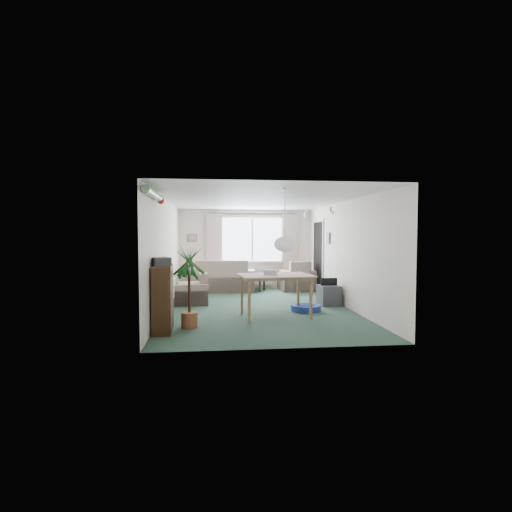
{
  "coord_description": "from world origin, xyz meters",
  "views": [
    {
      "loc": [
        -0.99,
        -8.83,
        1.63
      ],
      "look_at": [
        0.0,
        0.3,
        1.15
      ],
      "focal_mm": 28.0,
      "sensor_mm": 36.0,
      "label": 1
    }
  ],
  "objects": [
    {
      "name": "curtain_right",
      "position": [
        1.35,
        3.13,
        1.27
      ],
      "size": [
        0.45,
        0.08,
        2.0
      ],
      "primitive_type": "cube",
      "color": "beige"
    },
    {
      "name": "armchair_corner",
      "position": [
        1.48,
        2.73,
        0.43
      ],
      "size": [
        1.03,
        0.98,
        0.87
      ],
      "primitive_type": "cube",
      "rotation": [
        0.0,
        0.0,
        3.21
      ],
      "color": "beige",
      "rests_on": "ground"
    },
    {
      "name": "curtain_rod",
      "position": [
        0.2,
        3.15,
        2.27
      ],
      "size": [
        2.6,
        0.03,
        0.03
      ],
      "primitive_type": "cube",
      "color": "black"
    },
    {
      "name": "bauble_cluster_a",
      "position": [
        1.3,
        0.9,
        2.22
      ],
      "size": [
        0.2,
        0.2,
        0.2
      ],
      "primitive_type": "sphere",
      "color": "silver"
    },
    {
      "name": "bookshelf",
      "position": [
        -1.84,
        -1.94,
        0.56
      ],
      "size": [
        0.35,
        0.93,
        1.12
      ],
      "primitive_type": "cube",
      "rotation": [
        0.0,
        0.0,
        0.04
      ],
      "color": "black",
      "rests_on": "ground"
    },
    {
      "name": "curtain_left",
      "position": [
        -0.95,
        3.13,
        1.27
      ],
      "size": [
        0.45,
        0.08,
        2.0
      ],
      "primitive_type": "cube",
      "color": "beige"
    },
    {
      "name": "bauble_cluster_b",
      "position": [
        1.6,
        -0.3,
        2.22
      ],
      "size": [
        0.2,
        0.2,
        0.2
      ],
      "primitive_type": "sphere",
      "color": "silver"
    },
    {
      "name": "hifi_box",
      "position": [
        -1.86,
        -2.03,
        1.19
      ],
      "size": [
        0.39,
        0.43,
        0.14
      ],
      "primitive_type": "cube",
      "rotation": [
        0.0,
        0.0,
        0.4
      ],
      "color": "#343439",
      "rests_on": "bookshelf"
    },
    {
      "name": "pendant_lamp",
      "position": [
        0.2,
        -2.3,
        1.48
      ],
      "size": [
        0.36,
        0.36,
        0.36
      ],
      "primitive_type": "sphere",
      "color": "white"
    },
    {
      "name": "photo_frame",
      "position": [
        0.07,
        2.73,
        0.49
      ],
      "size": [
        0.12,
        0.04,
        0.16
      ],
      "primitive_type": "cube",
      "rotation": [
        0.0,
        0.0,
        0.18
      ],
      "color": "brown",
      "rests_on": "coffee_table"
    },
    {
      "name": "coffee_table",
      "position": [
        0.06,
        2.75,
        0.2
      ],
      "size": [
        1.03,
        0.84,
        0.41
      ],
      "primitive_type": "cube",
      "rotation": [
        0.0,
        0.0,
        -0.44
      ],
      "color": "black",
      "rests_on": "ground"
    },
    {
      "name": "wall_picture_right",
      "position": [
        1.98,
        1.2,
        1.55
      ],
      "size": [
        0.03,
        0.24,
        0.3
      ],
      "primitive_type": "cube",
      "color": "brown"
    },
    {
      "name": "tv_cube",
      "position": [
        1.7,
        0.18,
        0.23
      ],
      "size": [
        0.49,
        0.53,
        0.46
      ],
      "primitive_type": "cube",
      "rotation": [
        0.0,
        0.0,
        0.06
      ],
      "color": "#3E3D42",
      "rests_on": "ground"
    },
    {
      "name": "tinsel_garland",
      "position": [
        -1.92,
        -2.3,
        2.28
      ],
      "size": [
        1.6,
        1.6,
        0.12
      ],
      "primitive_type": "cylinder",
      "color": "#196626"
    },
    {
      "name": "doorway",
      "position": [
        1.99,
        2.2,
        1.0
      ],
      "size": [
        0.03,
        0.95,
        2.0
      ],
      "primitive_type": "cube",
      "color": "black"
    },
    {
      "name": "window",
      "position": [
        0.2,
        3.23,
        1.5
      ],
      "size": [
        1.8,
        0.03,
        1.3
      ],
      "primitive_type": "cube",
      "color": "white"
    },
    {
      "name": "sofa",
      "position": [
        -0.71,
        2.75,
        0.46
      ],
      "size": [
        1.9,
        1.1,
        0.92
      ],
      "primitive_type": "cube",
      "rotation": [
        0.0,
        0.0,
        3.07
      ],
      "color": "beige",
      "rests_on": "ground"
    },
    {
      "name": "armchair_left",
      "position": [
        -1.5,
        0.69,
        0.36
      ],
      "size": [
        0.8,
        0.84,
        0.72
      ],
      "primitive_type": "cube",
      "rotation": [
        0.0,
        0.0,
        -1.53
      ],
      "color": "tan",
      "rests_on": "ground"
    },
    {
      "name": "houseplant",
      "position": [
        -1.41,
        -1.78,
        0.73
      ],
      "size": [
        0.75,
        0.75,
        1.47
      ],
      "primitive_type": "cylinder",
      "rotation": [
        0.0,
        0.0,
        -0.22
      ],
      "color": "#22652A",
      "rests_on": "ground"
    },
    {
      "name": "pet_bed",
      "position": [
        1.0,
        -0.48,
        0.06
      ],
      "size": [
        0.68,
        0.68,
        0.13
      ],
      "primitive_type": "cylinder",
      "rotation": [
        0.0,
        0.0,
        0.06
      ],
      "color": "#204794",
      "rests_on": "ground"
    },
    {
      "name": "ground",
      "position": [
        0.0,
        0.0,
        0.0
      ],
      "size": [
        6.5,
        6.5,
        0.0
      ],
      "primitive_type": "plane",
      "color": "#294536"
    },
    {
      "name": "wall_picture_back",
      "position": [
        -1.6,
        3.23,
        1.55
      ],
      "size": [
        0.28,
        0.03,
        0.22
      ],
      "primitive_type": "cube",
      "color": "brown"
    },
    {
      "name": "radiator",
      "position": [
        0.2,
        3.19,
        0.4
      ],
      "size": [
        1.2,
        0.1,
        0.55
      ],
      "primitive_type": "cube",
      "color": "white"
    },
    {
      "name": "gift_box",
      "position": [
        0.15,
        -1.01,
        0.88
      ],
      "size": [
        0.29,
        0.25,
        0.12
      ],
      "primitive_type": "cube",
      "rotation": [
        0.0,
        0.0,
        -0.3
      ],
      "color": "silver",
      "rests_on": "dining_table"
    },
    {
      "name": "dining_table",
      "position": [
        0.25,
        -1.0,
        0.41
      ],
      "size": [
        1.4,
        1.01,
        0.82
      ],
      "primitive_type": "cube",
      "rotation": [
        0.0,
        0.0,
        0.1
      ],
      "color": "tan",
      "rests_on": "ground"
    }
  ]
}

